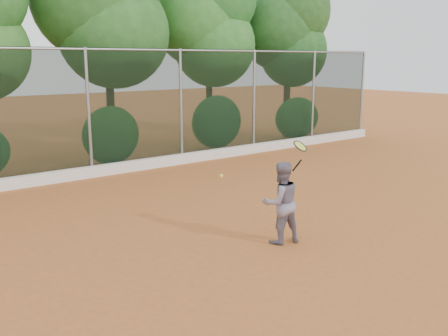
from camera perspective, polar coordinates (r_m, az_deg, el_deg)
ground at (r=8.71m, az=4.11°, el=-9.18°), size 80.00×80.00×0.00m
concrete_curb at (r=14.25m, az=-14.56°, el=-0.37°), size 24.00×0.20×0.30m
tennis_player at (r=8.80m, az=6.50°, el=-3.95°), size 0.83×0.71×1.47m
chainlink_fence at (r=14.15m, az=-15.23°, el=6.52°), size 24.09×0.09×3.50m
foliage_backdrop at (r=15.80m, az=-20.60°, el=15.99°), size 23.70×3.63×7.55m
tennis_racket at (r=8.65m, az=8.66°, el=2.24°), size 0.32×0.30×0.56m
tennis_ball_in_flight at (r=8.38m, az=-0.31°, el=-0.90°), size 0.06×0.06×0.06m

